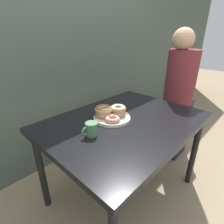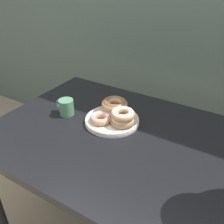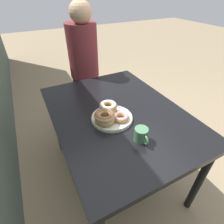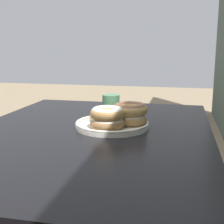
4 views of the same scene
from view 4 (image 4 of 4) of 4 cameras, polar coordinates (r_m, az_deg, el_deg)
dining_table at (r=1.16m, az=-4.34°, el=-6.93°), size 1.19×0.88×0.74m
donut_plate at (r=1.16m, az=0.71°, el=-1.07°), size 0.29×0.29×0.09m
coffee_mug at (r=1.42m, az=-0.16°, el=1.52°), size 0.11×0.08×0.09m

